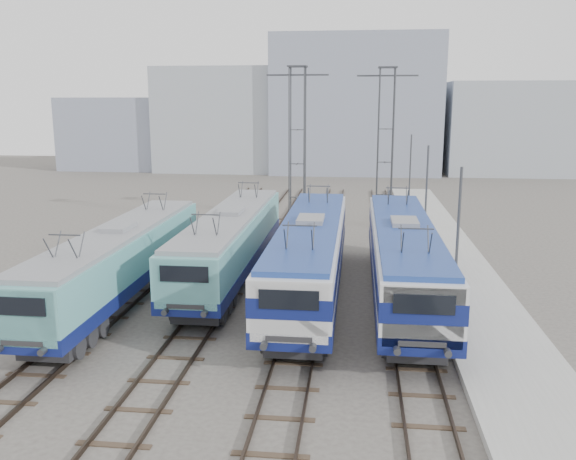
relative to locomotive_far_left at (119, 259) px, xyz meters
The scene contains 15 objects.
ground 8.13m from the locomotive_far_left, 30.39° to the right, with size 160.00×160.00×0.00m, color #514C47.
platform 17.55m from the locomotive_far_left, 13.41° to the left, with size 4.00×70.00×0.30m, color #9E9E99.
locomotive_far_left is the anchor object (origin of this frame).
locomotive_center_left 6.30m from the locomotive_far_left, 44.46° to the left, with size 2.87×18.10×3.41m.
locomotive_center_right 9.18m from the locomotive_far_left, 11.38° to the left, with size 2.99×18.91×3.55m.
locomotive_far_right 13.63m from the locomotive_far_left, ahead, with size 2.97×18.77×3.53m.
catenary_tower_west 19.77m from the locomotive_far_left, 69.49° to the left, with size 4.50×1.20×12.00m.
catenary_tower_east 24.43m from the locomotive_far_left, 56.53° to the left, with size 4.50×1.20×12.00m.
mast_front 15.53m from the locomotive_far_left, ahead, with size 0.12×0.12×7.00m, color #3F4247.
mast_mid 18.39m from the locomotive_far_left, 33.19° to the left, with size 0.12×0.12×7.00m, color #3F4247.
mast_rear 26.89m from the locomotive_far_left, 55.15° to the left, with size 0.12×0.12×7.00m, color #3F4247.
building_west 58.69m from the locomotive_far_left, 97.12° to the left, with size 18.00×12.00×14.00m, color #9DA6B0.
building_center 59.42m from the locomotive_far_left, 79.51° to the left, with size 22.00×14.00×18.00m, color #888FA4.
building_east 65.79m from the locomotive_far_left, 62.09° to the left, with size 16.00×12.00×12.00m, color #9DA6B0.
building_far_west 62.59m from the locomotive_far_left, 111.83° to the left, with size 14.00×10.00×10.00m, color #888FA4.
Camera 1 is at (4.45, -22.96, 9.59)m, focal length 38.00 mm.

